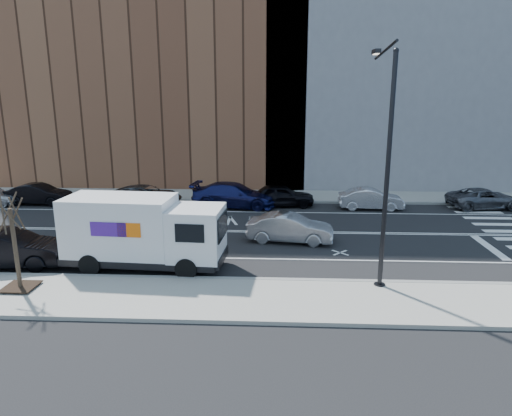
{
  "coord_description": "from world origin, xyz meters",
  "views": [
    {
      "loc": [
        2.91,
        -24.34,
        7.51
      ],
      "look_at": [
        1.77,
        -0.16,
        1.4
      ],
      "focal_mm": 32.0,
      "sensor_mm": 36.0,
      "label": 1
    }
  ],
  "objects": [
    {
      "name": "ground",
      "position": [
        0.0,
        0.0,
        0.0
      ],
      "size": [
        120.0,
        120.0,
        0.0
      ],
      "primitive_type": "plane",
      "color": "black",
      "rests_on": "ground"
    },
    {
      "name": "sidewalk_near",
      "position": [
        0.0,
        -8.8,
        0.07
      ],
      "size": [
        44.0,
        3.6,
        0.15
      ],
      "primitive_type": "cube",
      "color": "gray",
      "rests_on": "ground"
    },
    {
      "name": "sidewalk_far",
      "position": [
        0.0,
        8.8,
        0.07
      ],
      "size": [
        44.0,
        3.6,
        0.15
      ],
      "primitive_type": "cube",
      "color": "gray",
      "rests_on": "ground"
    },
    {
      "name": "curb_near",
      "position": [
        0.0,
        -7.0,
        0.08
      ],
      "size": [
        44.0,
        0.25,
        0.17
      ],
      "primitive_type": "cube",
      "color": "gray",
      "rests_on": "ground"
    },
    {
      "name": "curb_far",
      "position": [
        0.0,
        7.0,
        0.08
      ],
      "size": [
        44.0,
        0.25,
        0.17
      ],
      "primitive_type": "cube",
      "color": "gray",
      "rests_on": "ground"
    },
    {
      "name": "road_markings",
      "position": [
        0.0,
        0.0,
        0.0
      ],
      "size": [
        40.0,
        8.6,
        0.01
      ],
      "primitive_type": null,
      "color": "white",
      "rests_on": "ground"
    },
    {
      "name": "bldg_brick",
      "position": [
        -8.0,
        15.6,
        11.0
      ],
      "size": [
        26.0,
        10.0,
        22.0
      ],
      "primitive_type": "cube",
      "color": "brown",
      "rests_on": "ground"
    },
    {
      "name": "bldg_concrete",
      "position": [
        12.0,
        15.6,
        13.0
      ],
      "size": [
        20.0,
        10.0,
        26.0
      ],
      "primitive_type": "cube",
      "color": "slate",
      "rests_on": "ground"
    },
    {
      "name": "streetlight",
      "position": [
        7.0,
        -6.91,
        5.08
      ],
      "size": [
        0.44,
        4.02,
        9.34
      ],
      "color": "black",
      "rests_on": "ground"
    },
    {
      "name": "street_tree",
      "position": [
        -7.0,
        -8.4,
        1.45
      ],
      "size": [
        1.2,
        1.2,
        3.75
      ],
      "color": "black",
      "rests_on": "ground"
    },
    {
      "name": "fedex_van",
      "position": [
        -2.9,
        -5.6,
        1.67
      ],
      "size": [
        7.11,
        2.84,
        3.18
      ],
      "rotation": [
        0.0,
        0.0,
        -0.07
      ],
      "color": "black",
      "rests_on": "ground"
    },
    {
      "name": "far_parked_b",
      "position": [
        -13.58,
        5.75,
        0.71
      ],
      "size": [
        4.4,
        1.69,
        1.43
      ],
      "primitive_type": "imported",
      "rotation": [
        0.0,
        0.0,
        1.53
      ],
      "color": "black",
      "rests_on": "ground"
    },
    {
      "name": "far_parked_c",
      "position": [
        -6.12,
        5.87,
        0.68
      ],
      "size": [
        5.17,
        2.85,
        1.37
      ],
      "primitive_type": "imported",
      "rotation": [
        0.0,
        0.0,
        1.45
      ],
      "color": "#515559",
      "rests_on": "ground"
    },
    {
      "name": "far_parked_d",
      "position": [
        -0.0,
        5.6,
        0.83
      ],
      "size": [
        5.93,
        3.01,
        1.65
      ],
      "primitive_type": "imported",
      "rotation": [
        0.0,
        0.0,
        1.44
      ],
      "color": "#15194B",
      "rests_on": "ground"
    },
    {
      "name": "far_parked_e",
      "position": [
        3.2,
        5.97,
        0.76
      ],
      "size": [
        4.56,
        2.12,
        1.51
      ],
      "primitive_type": "imported",
      "rotation": [
        0.0,
        0.0,
        1.65
      ],
      "color": "black",
      "rests_on": "ground"
    },
    {
      "name": "far_parked_f",
      "position": [
        9.14,
        5.47,
        0.7
      ],
      "size": [
        4.26,
        1.61,
        1.39
      ],
      "primitive_type": "imported",
      "rotation": [
        0.0,
        0.0,
        1.54
      ],
      "color": "silver",
      "rests_on": "ground"
    },
    {
      "name": "far_parked_g",
      "position": [
        16.8,
        6.09,
        0.67
      ],
      "size": [
        5.04,
        2.79,
        1.34
      ],
      "primitive_type": "imported",
      "rotation": [
        0.0,
        0.0,
        1.69
      ],
      "color": "#53555C",
      "rests_on": "ground"
    },
    {
      "name": "driving_sedan",
      "position": [
        3.6,
        -1.67,
        0.73
      ],
      "size": [
        4.61,
        2.13,
        1.46
      ],
      "primitive_type": "imported",
      "rotation": [
        0.0,
        0.0,
        1.44
      ],
      "color": "#9D9DA1",
      "rests_on": "ground"
    },
    {
      "name": "near_parked_rear_a",
      "position": [
        -8.94,
        -5.85,
        0.84
      ],
      "size": [
        5.24,
        2.32,
        1.67
      ],
      "primitive_type": "imported",
      "rotation": [
        0.0,
        0.0,
        1.68
      ],
      "color": "black",
      "rests_on": "ground"
    }
  ]
}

